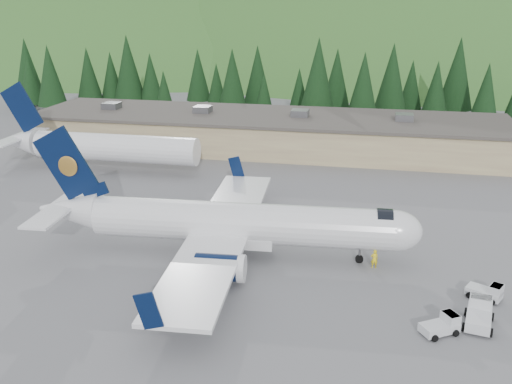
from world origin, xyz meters
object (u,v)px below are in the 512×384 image
object	(u,v)px
second_airliner	(96,146)
ramp_worker	(374,259)
terminal_building	(267,131)
baggage_tug_b	(487,292)
baggage_tug_c	(479,314)
airliner	(231,224)
baggage_tug_a	(442,325)

from	to	relation	value
second_airliner	ramp_worker	size ratio (longest dim) A/B	16.38
second_airliner	terminal_building	bearing A→B (deg)	38.78
second_airliner	baggage_tug_b	xyz separation A→B (m)	(44.96, -25.72, -2.71)
baggage_tug_c	terminal_building	xyz separation A→B (m)	(-23.87, 45.49, 1.84)
airliner	second_airliner	bearing A→B (deg)	133.55
baggage_tug_c	baggage_tug_b	bearing A→B (deg)	-5.77
baggage_tug_b	ramp_worker	xyz separation A→B (m)	(-8.51, 3.63, 0.23)
airliner	ramp_worker	world-z (taller)	airliner
baggage_tug_b	airliner	bearing A→B (deg)	-162.36
baggage_tug_a	baggage_tug_c	world-z (taller)	baggage_tug_c
airliner	baggage_tug_c	size ratio (longest dim) A/B	9.69
baggage_tug_b	terminal_building	distance (m)	48.70
baggage_tug_b	terminal_building	world-z (taller)	terminal_building
terminal_building	airliner	bearing A→B (deg)	-83.98
baggage_tug_a	baggage_tug_b	xyz separation A→B (m)	(3.82, 5.53, -0.01)
baggage_tug_c	second_airliner	bearing A→B (deg)	67.60
second_airliner	baggage_tug_b	world-z (taller)	second_airliner
airliner	ramp_worker	size ratio (longest dim) A/B	20.39
baggage_tug_c	baggage_tug_a	bearing A→B (deg)	135.27
baggage_tug_a	ramp_worker	world-z (taller)	ramp_worker
baggage_tug_a	baggage_tug_c	xyz separation A→B (m)	(2.64, 1.76, 0.16)
terminal_building	ramp_worker	size ratio (longest dim) A/B	42.28
terminal_building	second_airliner	bearing A→B (deg)	-141.22
second_airliner	baggage_tug_c	world-z (taller)	second_airliner
baggage_tug_c	terminal_building	size ratio (longest dim) A/B	0.05
baggage_tug_a	ramp_worker	distance (m)	10.30
terminal_building	ramp_worker	distance (m)	41.56
baggage_tug_c	ramp_worker	world-z (taller)	baggage_tug_c
terminal_building	baggage_tug_c	bearing A→B (deg)	-62.32
airliner	second_airliner	xyz separation A→B (m)	(-23.93, 22.07, 0.30)
baggage_tug_c	terminal_building	distance (m)	51.40
baggage_tug_b	terminal_building	size ratio (longest dim) A/B	0.04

